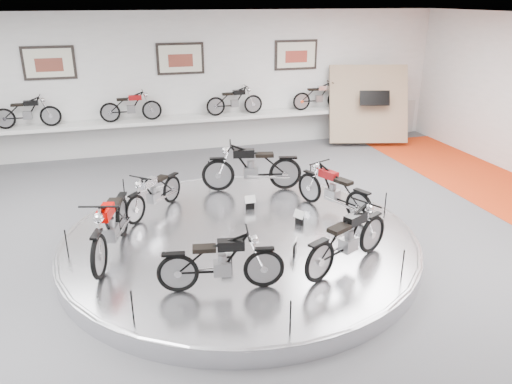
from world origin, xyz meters
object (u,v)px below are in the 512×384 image
object	(u,v)px
bike_d	(110,225)
bike_f	(348,238)
shelf	(185,119)
bike_b	(252,167)
bike_e	(221,261)
bike_a	(333,189)
display_platform	(240,242)
bike_c	(154,192)

from	to	relation	value
bike_d	bike_f	bearing A→B (deg)	83.64
shelf	bike_b	size ratio (longest dim) A/B	5.86
bike_b	bike_f	world-z (taller)	bike_b
shelf	bike_e	bearing A→B (deg)	-94.99
bike_d	bike_e	distance (m)	2.17
bike_d	bike_a	bearing A→B (deg)	113.60
display_platform	bike_a	distance (m)	2.21
shelf	bike_e	world-z (taller)	bike_e
bike_b	bike_e	bearing A→B (deg)	80.17
display_platform	bike_b	distance (m)	2.39
bike_c	bike_d	size ratio (longest dim) A/B	0.81
display_platform	bike_c	bearing A→B (deg)	133.30
shelf	bike_f	size ratio (longest dim) A/B	6.45
bike_a	bike_c	size ratio (longest dim) A/B	1.10
bike_b	bike_c	bearing A→B (deg)	28.97
shelf	bike_f	bearing A→B (deg)	-80.22
bike_a	bike_f	distance (m)	2.16
shelf	bike_d	bearing A→B (deg)	-108.82
display_platform	bike_f	world-z (taller)	bike_f
bike_c	bike_e	xyz separation A→B (m)	(0.67, -3.13, 0.03)
bike_b	bike_f	bearing A→B (deg)	110.56
bike_b	bike_a	bearing A→B (deg)	139.09
bike_d	bike_e	bearing A→B (deg)	59.74
bike_b	bike_d	xyz separation A→B (m)	(-3.05, -2.24, -0.01)
bike_c	display_platform	bearing A→B (deg)	85.42
bike_f	bike_e	bearing A→B (deg)	156.19
bike_a	bike_c	xyz separation A→B (m)	(-3.43, 0.96, -0.05)
display_platform	bike_f	bearing A→B (deg)	-48.58
bike_d	bike_f	world-z (taller)	bike_d
display_platform	shelf	bearing A→B (deg)	90.00
display_platform	bike_c	size ratio (longest dim) A/B	4.27
display_platform	bike_b	bearing A→B (deg)	68.70
bike_c	bike_d	bearing A→B (deg)	13.87
bike_b	shelf	bearing A→B (deg)	-66.88
bike_a	shelf	bearing A→B (deg)	-4.28
bike_b	bike_e	xyz separation A→B (m)	(-1.53, -3.80, -0.09)
bike_d	bike_e	size ratio (longest dim) A/B	1.17
bike_e	display_platform	bearing A→B (deg)	77.04
display_platform	bike_f	xyz separation A→B (m)	(1.37, -1.55, 0.65)
shelf	bike_c	world-z (taller)	bike_c
display_platform	bike_c	distance (m)	2.09
bike_f	bike_d	bearing A→B (deg)	131.17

